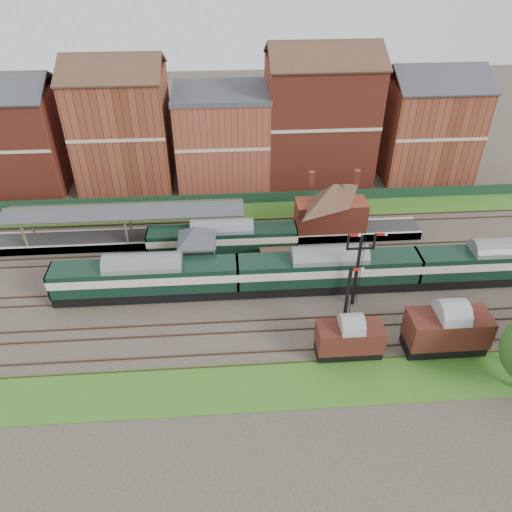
{
  "coord_description": "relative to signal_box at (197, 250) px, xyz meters",
  "views": [
    {
      "loc": [
        0.0,
        -38.62,
        32.26
      ],
      "look_at": [
        2.89,
        2.0,
        3.0
      ],
      "focal_mm": 35.0,
      "sensor_mm": 36.0,
      "label": 1
    }
  ],
  "objects": [
    {
      "name": "ground",
      "position": [
        3.0,
        -3.25,
        -3.19
      ],
      "size": [
        160.0,
        160.0,
        0.0
      ],
      "primitive_type": "plane",
      "color": "#473D33",
      "rests_on": "ground"
    },
    {
      "name": "goods_van_b",
      "position": [
        21.45,
        -12.25,
        -0.85
      ],
      "size": [
        6.86,
        2.97,
        4.16
      ],
      "color": "black",
      "rests_on": "ground"
    },
    {
      "name": "town_backdrop",
      "position": [
        2.82,
        21.75,
        3.81
      ],
      "size": [
        69.0,
        10.0,
        16.0
      ],
      "color": "#943825",
      "rests_on": "ground"
    },
    {
      "name": "signal_box",
      "position": [
        0.0,
        0.0,
        0.0
      ],
      "size": [
        5.4,
        5.4,
        6.0
      ],
      "color": "#617150",
      "rests_on": "ground"
    },
    {
      "name": "platform_railcar",
      "position": [
        2.56,
        3.25,
        -1.0
      ],
      "size": [
        16.15,
        2.55,
        3.72
      ],
      "color": "black",
      "rests_on": "ground"
    },
    {
      "name": "semaphore_siding",
      "position": [
        13.02,
        -10.25,
        0.96
      ],
      "size": [
        1.23,
        0.25,
        8.0
      ],
      "color": "black",
      "rests_on": "ground"
    },
    {
      "name": "grass_front",
      "position": [
        3.0,
        -15.25,
        -3.16
      ],
      "size": [
        90.0,
        5.0,
        0.06
      ],
      "primitive_type": "cube",
      "color": "#2D6619",
      "rests_on": "ground"
    },
    {
      "name": "platform",
      "position": [
        -2.0,
        6.5,
        -2.69
      ],
      "size": [
        55.0,
        3.4,
        1.0
      ],
      "primitive_type": "cube",
      "color": "#2D2D2D",
      "rests_on": "ground"
    },
    {
      "name": "goods_van_a",
      "position": [
        13.06,
        -12.25,
        -1.26
      ],
      "size": [
        5.57,
        2.41,
        3.38
      ],
      "color": "black",
      "rests_on": "ground"
    },
    {
      "name": "station_building",
      "position": [
        15.0,
        6.5,
        0.76
      ],
      "size": [
        8.1,
        8.1,
        5.9
      ],
      "color": "#943825",
      "rests_on": "platform"
    },
    {
      "name": "dmu_train",
      "position": [
        12.89,
        -3.25,
        -0.77
      ],
      "size": [
        53.78,
        2.83,
        4.13
      ],
      "color": "black",
      "rests_on": "ground"
    },
    {
      "name": "fence",
      "position": [
        3.0,
        14.75,
        -2.44
      ],
      "size": [
        90.0,
        0.12,
        1.5
      ],
      "primitive_type": "cube",
      "color": "#193823",
      "rests_on": "ground"
    },
    {
      "name": "semaphore_bracket",
      "position": [
        15.04,
        -5.75,
        1.44
      ],
      "size": [
        3.6,
        0.25,
        8.18
      ],
      "color": "black",
      "rests_on": "ground"
    },
    {
      "name": "canopy",
      "position": [
        -8.0,
        6.5,
        1.39
      ],
      "size": [
        26.0,
        3.89,
        4.08
      ],
      "color": "brown",
      "rests_on": "platform"
    },
    {
      "name": "grass_back",
      "position": [
        3.0,
        12.75,
        -3.16
      ],
      "size": [
        90.0,
        4.5,
        0.06
      ],
      "primitive_type": "cube",
      "color": "#2D6619",
      "rests_on": "ground"
    },
    {
      "name": "brick_hut",
      "position": [
        8.0,
        0.0,
        -2.0
      ],
      "size": [
        3.2,
        2.64,
        2.94
      ],
      "color": "brown",
      "rests_on": "ground"
    }
  ]
}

